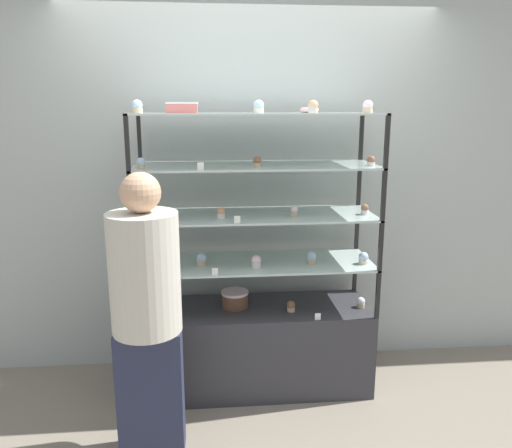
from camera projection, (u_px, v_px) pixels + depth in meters
The scene contains 35 objects.
ground_plane at pixel (256, 384), 3.42m from camera, with size 20.00×20.00×0.00m, color gray.
back_wall at pixel (251, 187), 3.51m from camera, with size 8.00×0.05×2.60m.
display_base at pixel (256, 346), 3.35m from camera, with size 1.49×0.52×0.56m.
display_riser_lower at pixel (256, 264), 3.22m from camera, with size 1.49×0.52×0.31m.
display_riser_middle at pixel (256, 217), 3.15m from camera, with size 1.49×0.52×0.31m.
display_riser_upper at pixel (256, 168), 3.08m from camera, with size 1.49×0.52×0.31m.
display_riser_top at pixel (256, 116), 3.01m from camera, with size 1.49×0.52×0.31m.
layer_cake_centerpiece at pixel (235, 299), 3.28m from camera, with size 0.18×0.18×0.11m.
sheet_cake_frosted at pixel (182, 107), 3.01m from camera, with size 0.19×0.14×0.06m.
cupcake_0 at pixel (147, 313), 3.11m from camera, with size 0.05×0.05×0.07m.
cupcake_1 at pixel (291, 306), 3.21m from camera, with size 0.05×0.05×0.07m.
cupcake_2 at pixel (361, 303), 3.27m from camera, with size 0.05×0.05×0.07m.
price_tag_0 at pixel (318, 317), 3.08m from camera, with size 0.04×0.00×0.04m.
cupcake_3 at pixel (146, 261), 3.11m from camera, with size 0.06×0.06×0.08m.
cupcake_4 at pixel (201, 260), 3.14m from camera, with size 0.06×0.06×0.08m.
cupcake_5 at pixel (256, 262), 3.10m from camera, with size 0.06×0.06×0.08m.
cupcake_6 at pixel (311, 258), 3.17m from camera, with size 0.06×0.06×0.08m.
cupcake_7 at pixel (363, 258), 3.16m from camera, with size 0.06×0.06×0.08m.
price_tag_1 at pixel (215, 272), 2.96m from camera, with size 0.04×0.00×0.04m.
cupcake_8 at pixel (143, 214), 3.00m from camera, with size 0.05×0.05×0.07m.
cupcake_9 at pixel (221, 213), 3.03m from camera, with size 0.05×0.05×0.07m.
cupcake_10 at pixel (294, 211), 3.08m from camera, with size 0.05×0.05×0.07m.
cupcake_11 at pixel (365, 209), 3.13m from camera, with size 0.05×0.05×0.07m.
price_tag_2 at pixel (237, 220), 2.90m from camera, with size 0.04×0.00×0.04m.
cupcake_12 at pixel (141, 163), 2.89m from camera, with size 0.05×0.05×0.06m.
cupcake_13 at pixel (258, 162), 2.98m from camera, with size 0.05×0.05×0.06m.
cupcake_14 at pixel (371, 161), 3.01m from camera, with size 0.05×0.05×0.06m.
price_tag_3 at pixel (201, 166), 2.81m from camera, with size 0.04×0.00×0.04m.
cupcake_15 at pixel (137, 107), 2.85m from camera, with size 0.06×0.06×0.08m.
cupcake_16 at pixel (259, 107), 2.95m from camera, with size 0.06×0.06×0.08m.
cupcake_17 at pixel (313, 107), 2.98m from camera, with size 0.06×0.06×0.08m.
cupcake_18 at pixel (368, 107), 3.01m from camera, with size 0.06×0.06×0.08m.
price_tag_4 at pixel (311, 109), 2.79m from camera, with size 0.04×0.00×0.04m.
donut_glazed at pixel (309, 110), 3.09m from camera, with size 0.12×0.12×0.03m.
customer_figure at pixel (147, 310), 2.57m from camera, with size 0.36×0.36×1.54m.
Camera 1 is at (-0.28, -3.06, 1.85)m, focal length 35.00 mm.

